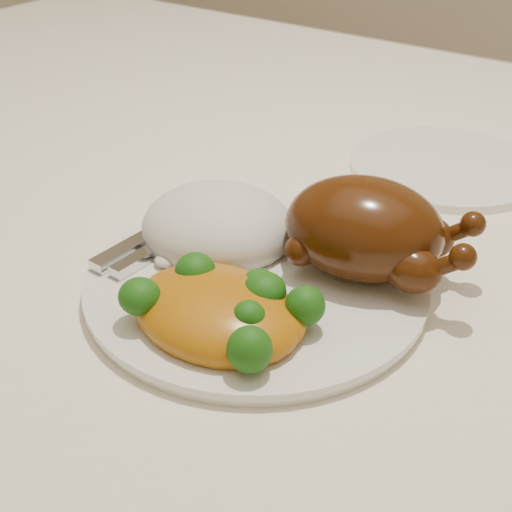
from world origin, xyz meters
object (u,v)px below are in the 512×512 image
Objects in this scene: dining_table at (296,254)px; roast_chicken at (368,230)px; dinner_plate at (256,283)px; side_plate at (445,166)px.

roast_chicken is at bearing -43.67° from dining_table.
roast_chicken is (0.07, 0.06, 0.04)m from dinner_plate.
side_plate is 1.23× the size of roast_chicken.
dinner_plate is 0.30m from side_plate.
side_plate reaches higher than dining_table.
dinner_plate is 0.10m from roast_chicken.
dinner_plate is at bearing -96.89° from side_plate.
side_plate is 0.25m from roast_chicken.
dinner_plate reaches higher than side_plate.
roast_chicken reaches higher than dining_table.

